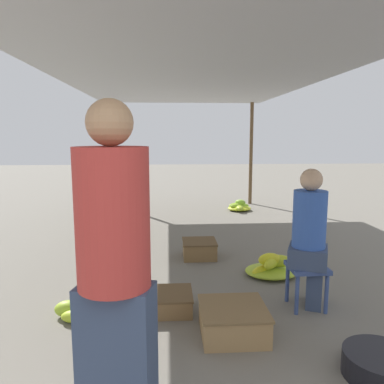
% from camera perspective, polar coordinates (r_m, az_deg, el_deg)
% --- Properties ---
extents(canopy_post_back_left, '(0.08, 0.08, 2.35)m').
position_cam_1_polar(canopy_post_back_left, '(8.76, -12.12, 5.62)').
color(canopy_post_back_left, brown).
rests_on(canopy_post_back_left, ground).
extents(canopy_post_back_right, '(0.08, 0.08, 2.35)m').
position_cam_1_polar(canopy_post_back_right, '(8.88, 8.98, 5.74)').
color(canopy_post_back_right, brown).
rests_on(canopy_post_back_right, ground).
extents(canopy_tarp, '(3.62, 7.71, 0.04)m').
position_cam_1_polar(canopy_tarp, '(5.07, 0.10, 17.36)').
color(canopy_tarp, '#B2B2B7').
rests_on(canopy_tarp, canopy_post_front_left).
extents(vendor_foreground, '(0.46, 0.46, 1.78)m').
position_cam_1_polar(vendor_foreground, '(2.01, -11.76, -11.24)').
color(vendor_foreground, '#384766').
rests_on(vendor_foreground, ground).
extents(stool, '(0.34, 0.34, 0.41)m').
position_cam_1_polar(stool, '(3.72, 17.11, -11.80)').
color(stool, '#384C84').
rests_on(stool, ground).
extents(vendor_seated, '(0.45, 0.45, 1.31)m').
position_cam_1_polar(vendor_seated, '(3.63, 17.57, -6.52)').
color(vendor_seated, '#384766').
rests_on(vendor_seated, ground).
extents(basin_black, '(0.51, 0.51, 0.16)m').
position_cam_1_polar(basin_black, '(3.03, 26.96, -22.50)').
color(basin_black, black).
rests_on(basin_black, ground).
extents(banana_pile_left_0, '(0.55, 0.47, 0.22)m').
position_cam_1_polar(banana_pile_left_0, '(3.65, -15.84, -16.35)').
color(banana_pile_left_0, yellow).
rests_on(banana_pile_left_0, ground).
extents(banana_pile_left_1, '(0.46, 0.43, 0.34)m').
position_cam_1_polar(banana_pile_left_1, '(5.97, -10.58, -5.84)').
color(banana_pile_left_1, '#77B437').
rests_on(banana_pile_left_1, ground).
extents(banana_pile_right_0, '(0.59, 0.52, 0.28)m').
position_cam_1_polar(banana_pile_right_0, '(4.48, 11.93, -11.27)').
color(banana_pile_right_0, yellow).
rests_on(banana_pile_right_0, ground).
extents(banana_pile_right_1, '(0.50, 0.66, 0.23)m').
position_cam_1_polar(banana_pile_right_1, '(8.14, 7.16, -2.27)').
color(banana_pile_right_1, '#8CBC33').
rests_on(banana_pile_right_1, ground).
extents(crate_near, '(0.44, 0.44, 0.22)m').
position_cam_1_polar(crate_near, '(5.02, 1.13, -8.67)').
color(crate_near, brown).
rests_on(crate_near, ground).
extents(crate_mid, '(0.42, 0.42, 0.18)m').
position_cam_1_polar(crate_mid, '(3.59, -3.45, -16.31)').
color(crate_mid, brown).
rests_on(crate_mid, ground).
extents(crate_far, '(0.53, 0.53, 0.24)m').
position_cam_1_polar(crate_far, '(3.21, 6.28, -18.89)').
color(crate_far, '#9E7A4C').
rests_on(crate_far, ground).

